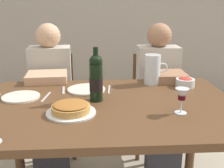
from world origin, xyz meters
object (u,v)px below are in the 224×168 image
Objects in this scene: water_pitcher at (152,71)px; salad_bowl at (185,82)px; dinner_plate_left_setting at (86,89)px; diner_right at (160,92)px; baked_tart at (71,109)px; chair_right at (153,96)px; wine_glass_left_diner at (182,96)px; chair_left at (54,97)px; wine_bottle at (96,78)px; dinner_plate_right_setting at (21,97)px; dining_table at (109,118)px; diner_left at (50,92)px.

water_pitcher is 1.63× the size of salad_bowl.
dinner_plate_left_setting is (-0.68, -0.04, -0.03)m from salad_bowl.
diner_right is at bearing 63.63° from water_pitcher.
salad_bowl is 0.11× the size of diner_right.
baked_tart is 1.04× the size of dinner_plate_left_setting.
chair_right is at bearing 98.82° from salad_bowl.
diner_right is (0.08, 0.79, -0.24)m from wine_glass_left_diner.
chair_right is at bearing 56.52° from baked_tart.
wine_glass_left_diner is 0.16× the size of chair_left.
dinner_plate_left_setting is at bearing 107.74° from wine_bottle.
dinner_plate_right_setting is at bearing -171.41° from salad_bowl.
dinner_plate_left_setting is 0.29× the size of chair_left.
diner_right is at bearing 47.51° from wine_bottle.
wine_glass_left_diner reaches higher than chair_left.
dinner_plate_right_setting is at bearing 170.51° from wine_bottle.
dining_table is 0.63m from salad_bowl.
wine_bottle reaches higher than dinner_plate_right_setting.
chair_left is at bearing 148.69° from salad_bowl.
wine_bottle is at bearing -158.73° from salad_bowl.
wine_glass_left_diner is at bearing -18.47° from dinner_plate_right_setting.
dinner_plate_right_setting is (-1.07, -0.16, -0.03)m from salad_bowl.
diner_left reaches higher than dinner_plate_left_setting.
water_pitcher reaches higher than dining_table.
chair_right is (0.53, 0.81, -0.40)m from wine_bottle.
wine_bottle is 0.28× the size of diner_right.
wine_bottle is 0.48m from dinner_plate_right_setting.
water_pitcher is 0.18× the size of diner_left.
wine_bottle is 1.28× the size of dinner_plate_left_setting.
dinner_plate_left_setting is at bearing -164.94° from water_pitcher.
chair_right reaches higher than salad_bowl.
dinner_plate_right_setting is 1.11m from diner_right.
dinner_plate_right_setting is at bearing -163.87° from water_pitcher.
salad_bowl is at bearing 3.23° from dinner_plate_left_setting.
diner_left is at bearing 159.88° from water_pitcher.
diner_left reaches higher than chair_left.
chair_left is (0.08, 0.77, -0.27)m from dinner_plate_right_setting.
diner_left is 1.33× the size of chair_right.
diner_right is at bearing 174.07° from diner_left.
water_pitcher is 0.49m from dinner_plate_left_setting.
dining_table is 1.29× the size of diner_right.
dining_table is at bearing 155.41° from wine_glass_left_diner.
wine_glass_left_diner is (0.44, -0.22, -0.04)m from wine_bottle.
water_pitcher reaches higher than chair_left.
water_pitcher is 1.54× the size of wine_glass_left_diner.
diner_right reaches higher than wine_glass_left_diner.
chair_left reaches higher than salad_bowl.
chair_left is 0.26m from diner_left.
water_pitcher reaches higher than salad_bowl.
wine_bottle is 0.37× the size of chair_left.
diner_right reaches higher than wine_bottle.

